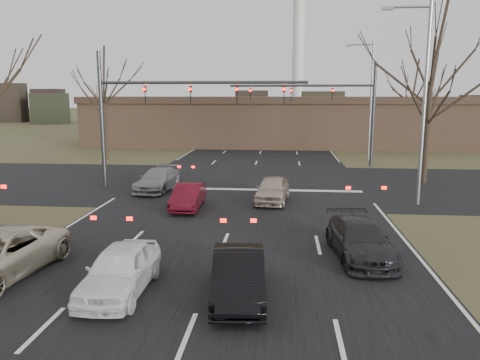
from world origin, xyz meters
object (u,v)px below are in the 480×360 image
Objects in this scene: car_red_ahead at (188,196)px; car_charcoal_sedan at (360,240)px; car_black_hatch at (239,275)px; car_grey_ahead at (158,179)px; building at (282,121)px; car_white_sedan at (120,270)px; streetlight_right_near at (421,93)px; streetlight_right_far at (369,94)px; mast_arm_near at (156,102)px; car_silver_ahead at (272,189)px; mast_arm_far at (336,101)px.

car_charcoal_sedan is at bearing -42.26° from car_red_ahead.
car_black_hatch is 1.08× the size of car_red_ahead.
car_red_ahead is (2.62, -4.20, -0.04)m from car_grey_ahead.
building is 40.02m from car_white_sedan.
streetlight_right_near is 1.00× the size of streetlight_right_far.
car_silver_ahead is (6.87, -2.97, -4.41)m from mast_arm_near.
car_white_sedan is at bearing -133.64° from streetlight_right_near.
mast_arm_far is at bearing 73.38° from car_black_hatch.
car_white_sedan is at bearing -73.26° from car_grey_ahead.
car_red_ahead is at bearing -171.09° from streetlight_right_near.
car_white_sedan is (2.86, -14.73, -4.40)m from mast_arm_near.
car_red_ahead is (-0.08, 9.97, -0.07)m from car_white_sedan.
car_black_hatch is 5.23m from car_charcoal_sedan.
mast_arm_near is 2.74× the size of car_grey_ahead.
car_silver_ahead is at bearing -114.36° from streetlight_right_far.
car_silver_ahead reaches higher than car_black_hatch.
mast_arm_far is 1.11× the size of streetlight_right_far.
mast_arm_far is 16.04m from car_grey_ahead.
mast_arm_far is 2.51× the size of car_grey_ahead.
car_grey_ahead is at bearing 108.37° from car_black_hatch.
streetlight_right_near is 2.56× the size of car_silver_ahead.
car_white_sedan is 0.99× the size of car_black_hatch.
car_white_sedan reaches higher than car_black_hatch.
car_grey_ahead reaches higher than car_red_ahead.
car_black_hatch is at bearing -71.80° from car_red_ahead.
mast_arm_far reaches higher than car_black_hatch.
building is 10.67× the size of car_black_hatch.
mast_arm_far is (11.41, 10.00, -0.06)m from mast_arm_near.
building is 39.81m from car_black_hatch.
car_charcoal_sedan is 14.52m from car_grey_ahead.
car_red_ahead is (-11.76, -18.77, -4.98)m from streetlight_right_far.
streetlight_right_far is 2.56× the size of car_silver_ahead.
car_silver_ahead is at bearing -13.74° from car_grey_ahead.
car_black_hatch is at bearing -143.18° from car_charcoal_sedan.
mast_arm_far is 5.12m from streetlight_right_far.
car_grey_ahead is at bearing -105.45° from building.
streetlight_right_far reaches higher than car_black_hatch.
car_white_sedan is at bearing -96.27° from building.
streetlight_right_far reaches higher than mast_arm_near.
mast_arm_far is 13.28m from streetlight_right_near.
mast_arm_near is at bearing 111.92° from car_grey_ahead.
car_black_hatch is at bearing -60.93° from car_grey_ahead.
car_white_sedan is at bearing -159.74° from car_charcoal_sedan.
mast_arm_far is 21.68m from car_charcoal_sedan.
car_white_sedan is (-4.37, -39.73, -1.99)m from building.
streetlight_right_near reaches higher than car_white_sedan.
car_grey_ahead is 1.21× the size of car_red_ahead.
building is 26.14m from mast_arm_near.
car_red_ahead is at bearing -98.49° from building.
building is 36.36m from car_charcoal_sedan.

